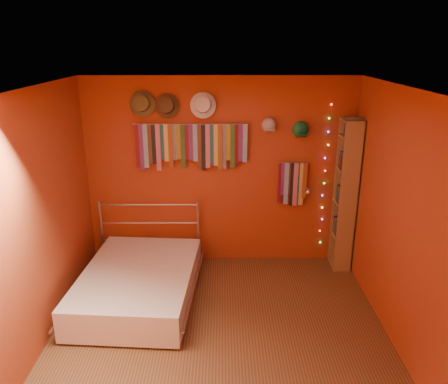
{
  "coord_description": "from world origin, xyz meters",
  "views": [
    {
      "loc": [
        0.04,
        -3.76,
        2.89
      ],
      "look_at": [
        0.05,
        0.9,
        1.28
      ],
      "focal_mm": 35.0,
      "sensor_mm": 36.0,
      "label": 1
    }
  ],
  "objects_px": {
    "tie_rack": "(191,144)",
    "bookshelf": "(348,195)",
    "bed": "(139,283)",
    "reading_lamp": "(308,191)"
  },
  "relations": [
    {
      "from": "reading_lamp",
      "to": "bookshelf",
      "type": "distance_m",
      "value": 0.54
    },
    {
      "from": "bookshelf",
      "to": "bed",
      "type": "height_order",
      "value": "bookshelf"
    },
    {
      "from": "tie_rack",
      "to": "bed",
      "type": "distance_m",
      "value": 1.83
    },
    {
      "from": "reading_lamp",
      "to": "bookshelf",
      "type": "xyz_separation_m",
      "value": [
        0.53,
        0.01,
        -0.06
      ]
    },
    {
      "from": "tie_rack",
      "to": "bed",
      "type": "relative_size",
      "value": 0.77
    },
    {
      "from": "bed",
      "to": "reading_lamp",
      "type": "bearing_deg",
      "value": 25.24
    },
    {
      "from": "bookshelf",
      "to": "bed",
      "type": "relative_size",
      "value": 1.06
    },
    {
      "from": "bookshelf",
      "to": "bed",
      "type": "bearing_deg",
      "value": -162.67
    },
    {
      "from": "tie_rack",
      "to": "bookshelf",
      "type": "xyz_separation_m",
      "value": [
        2.03,
        -0.15,
        -0.63
      ]
    },
    {
      "from": "reading_lamp",
      "to": "bed",
      "type": "distance_m",
      "value": 2.39
    }
  ]
}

